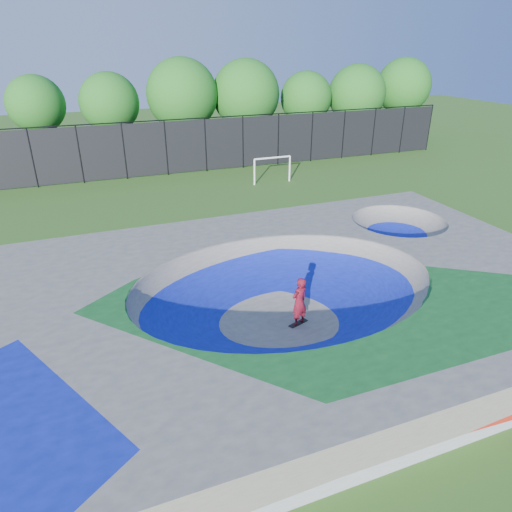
{
  "coord_description": "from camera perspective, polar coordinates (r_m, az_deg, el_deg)",
  "views": [
    {
      "loc": [
        -6.08,
        -12.79,
        9.06
      ],
      "look_at": [
        0.08,
        3.0,
        1.1
      ],
      "focal_mm": 32.0,
      "sensor_mm": 36.0,
      "label": 1
    }
  ],
  "objects": [
    {
      "name": "skater",
      "position": [
        15.91,
        5.42,
        -5.72
      ],
      "size": [
        0.79,
        0.65,
        1.84
      ],
      "primitive_type": "imported",
      "rotation": [
        0.0,
        0.0,
        3.51
      ],
      "color": "red",
      "rests_on": "ground"
    },
    {
      "name": "soccer_goal",
      "position": [
        32.49,
        2.06,
        11.29
      ],
      "size": [
        2.81,
        0.12,
        1.85
      ],
      "color": "white",
      "rests_on": "ground"
    },
    {
      "name": "fence",
      "position": [
        35.03,
        -11.17,
        13.24
      ],
      "size": [
        48.09,
        0.09,
        4.04
      ],
      "color": "black",
      "rests_on": "ground"
    },
    {
      "name": "ground",
      "position": [
        16.8,
        3.5,
        -7.51
      ],
      "size": [
        120.0,
        120.0,
        0.0
      ],
      "primitive_type": "plane",
      "color": "#2F5A19",
      "rests_on": "ground"
    },
    {
      "name": "skate_deck",
      "position": [
        16.41,
        3.57,
        -5.3
      ],
      "size": [
        22.0,
        14.0,
        1.5
      ],
      "primitive_type": "cube",
      "color": "gray",
      "rests_on": "ground"
    },
    {
      "name": "treeline",
      "position": [
        39.84,
        -8.59,
        19.0
      ],
      "size": [
        53.48,
        6.71,
        8.09
      ],
      "color": "#3F281F",
      "rests_on": "ground"
    },
    {
      "name": "skateboard",
      "position": [
        16.39,
        5.3,
        -8.41
      ],
      "size": [
        0.81,
        0.47,
        0.05
      ],
      "primitive_type": "cube",
      "rotation": [
        0.0,
        0.0,
        0.34
      ],
      "color": "black",
      "rests_on": "ground"
    }
  ]
}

